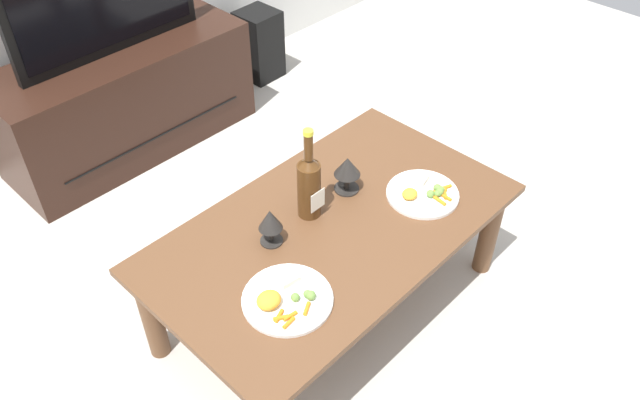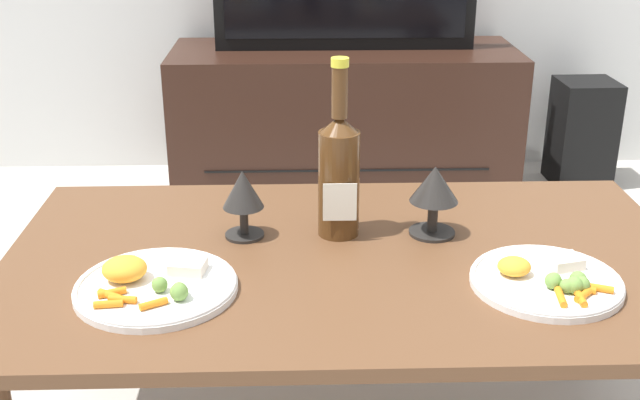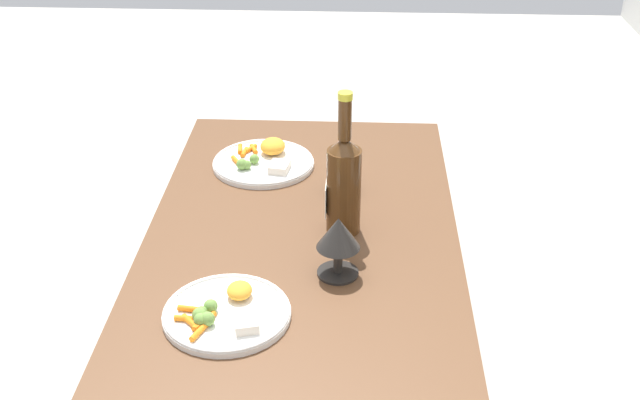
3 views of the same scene
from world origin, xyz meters
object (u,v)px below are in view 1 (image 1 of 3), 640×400
object	(u,v)px
goblet_right	(347,168)
dinner_plate_left	(286,298)
tv_stand	(126,99)
dining_table	(332,239)
floor_speaker	(259,45)
goblet_left	(270,221)
wine_bottle	(309,184)
dinner_plate_right	(423,193)

from	to	relation	value
goblet_right	dinner_plate_left	bearing A→B (deg)	-156.95
tv_stand	dinner_plate_left	xyz separation A→B (m)	(-0.41, -1.53, 0.18)
dining_table	floor_speaker	xyz separation A→B (m)	(0.95, 1.45, -0.17)
goblet_right	dining_table	bearing A→B (deg)	-152.46
floor_speaker	goblet_left	bearing A→B (deg)	-131.67
wine_bottle	goblet_left	xyz separation A→B (m)	(-0.18, -0.01, -0.04)
floor_speaker	dinner_plate_left	world-z (taller)	dinner_plate_left
dinner_plate_left	wine_bottle	bearing A→B (deg)	34.49
dining_table	dinner_plate_right	bearing A→B (deg)	-21.29
floor_speaker	wine_bottle	world-z (taller)	wine_bottle
tv_stand	goblet_right	size ratio (longest dim) A/B	8.59
floor_speaker	dinner_plate_right	size ratio (longest dim) A/B	1.51
tv_stand	dining_table	bearing A→B (deg)	-93.14
dining_table	floor_speaker	distance (m)	1.74
tv_stand	wine_bottle	bearing A→B (deg)	-93.90
tv_stand	wine_bottle	xyz separation A→B (m)	(-0.09, -1.31, 0.30)
tv_stand	goblet_left	xyz separation A→B (m)	(-0.27, -1.31, 0.26)
tv_stand	wine_bottle	world-z (taller)	wine_bottle
goblet_left	goblet_right	distance (m)	0.36
wine_bottle	goblet_left	distance (m)	0.19
dining_table	wine_bottle	distance (m)	0.22
tv_stand	floor_speaker	bearing A→B (deg)	2.87
dining_table	dinner_plate_right	xyz separation A→B (m)	(0.33, -0.13, 0.08)
floor_speaker	dinner_plate_left	distance (m)	2.04
floor_speaker	dinner_plate_right	distance (m)	1.71
floor_speaker	wine_bottle	distance (m)	1.70
goblet_right	dinner_plate_right	distance (m)	0.28
tv_stand	goblet_left	distance (m)	1.37
dining_table	goblet_right	bearing A→B (deg)	27.54
floor_speaker	goblet_right	size ratio (longest dim) A/B	2.78
tv_stand	dinner_plate_right	size ratio (longest dim) A/B	4.67
dining_table	goblet_left	bearing A→B (deg)	155.50
wine_bottle	dinner_plate_left	bearing A→B (deg)	-145.51
tv_stand	dinner_plate_left	bearing A→B (deg)	-104.98
goblet_left	dinner_plate_left	size ratio (longest dim) A/B	0.49
wine_bottle	goblet_right	bearing A→B (deg)	-2.12
wine_bottle	dinner_plate_left	world-z (taller)	wine_bottle
goblet_left	dinner_plate_left	distance (m)	0.27
tv_stand	goblet_right	xyz separation A→B (m)	(0.09, -1.31, 0.26)
dinner_plate_right	dinner_plate_left	bearing A→B (deg)	179.72
wine_bottle	goblet_right	size ratio (longest dim) A/B	2.48
wine_bottle	dinner_plate_left	xyz separation A→B (m)	(-0.32, -0.22, -0.12)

